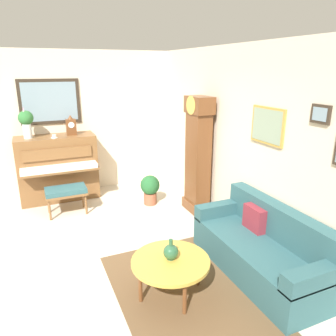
% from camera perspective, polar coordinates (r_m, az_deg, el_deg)
% --- Properties ---
extents(ground_plane, '(6.40, 6.00, 0.10)m').
position_cam_1_polar(ground_plane, '(4.77, -14.47, -15.10)').
color(ground_plane, beige).
extents(wall_left, '(0.13, 4.90, 2.80)m').
position_cam_1_polar(wall_left, '(6.72, -19.18, 7.39)').
color(wall_left, beige).
rests_on(wall_left, ground_plane).
extents(wall_back, '(5.30, 0.13, 2.80)m').
position_cam_1_polar(wall_back, '(5.05, 12.09, 4.85)').
color(wall_back, beige).
rests_on(wall_back, ground_plane).
extents(area_rug, '(2.10, 1.50, 0.01)m').
position_cam_1_polar(area_rug, '(3.98, 2.86, -20.85)').
color(area_rug, brown).
rests_on(area_rug, ground_plane).
extents(piano, '(0.87, 1.44, 1.24)m').
position_cam_1_polar(piano, '(6.53, -18.89, 0.06)').
color(piano, brown).
rests_on(piano, ground_plane).
extents(piano_bench, '(0.42, 0.70, 0.48)m').
position_cam_1_polar(piano_bench, '(5.86, -17.64, -4.05)').
color(piano_bench, brown).
rests_on(piano_bench, ground_plane).
extents(grandfather_clock, '(0.52, 0.34, 2.03)m').
position_cam_1_polar(grandfather_clock, '(5.59, 5.30, 1.71)').
color(grandfather_clock, brown).
rests_on(grandfather_clock, ground_plane).
extents(couch, '(1.90, 0.80, 0.84)m').
position_cam_1_polar(couch, '(4.29, 16.38, -13.58)').
color(couch, '#2D565B').
rests_on(couch, ground_plane).
extents(coffee_table, '(0.88, 0.88, 0.43)m').
position_cam_1_polar(coffee_table, '(3.73, 0.46, -16.38)').
color(coffee_table, gold).
rests_on(coffee_table, ground_plane).
extents(mantel_clock, '(0.13, 0.18, 0.38)m').
position_cam_1_polar(mantel_clock, '(6.38, -16.82, 7.14)').
color(mantel_clock, brown).
rests_on(mantel_clock, piano).
extents(flower_vase, '(0.26, 0.26, 0.58)m').
position_cam_1_polar(flower_vase, '(6.32, -23.85, 7.63)').
color(flower_vase, silver).
rests_on(flower_vase, piano).
extents(teacup, '(0.12, 0.12, 0.06)m').
position_cam_1_polar(teacup, '(6.23, -19.52, 5.27)').
color(teacup, white).
rests_on(teacup, piano).
extents(green_jug, '(0.17, 0.17, 0.24)m').
position_cam_1_polar(green_jug, '(3.68, 0.50, -14.63)').
color(green_jug, '#234C33').
rests_on(green_jug, coffee_table).
extents(potted_plant, '(0.36, 0.36, 0.56)m').
position_cam_1_polar(potted_plant, '(6.02, -3.19, -3.53)').
color(potted_plant, '#935138').
rests_on(potted_plant, ground_plane).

